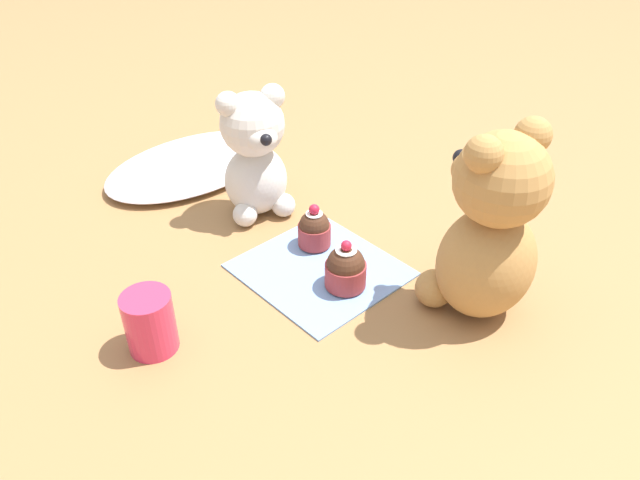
% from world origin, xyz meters
% --- Properties ---
extents(ground_plane, '(4.00, 4.00, 0.00)m').
position_xyz_m(ground_plane, '(0.00, 0.00, 0.00)').
color(ground_plane, '#9E7042').
extents(knitted_placemat, '(0.21, 0.22, 0.01)m').
position_xyz_m(knitted_placemat, '(0.00, 0.00, 0.00)').
color(knitted_placemat, '#7A9ED1').
rests_on(knitted_placemat, ground_plane).
extents(tulle_cloth, '(0.34, 0.22, 0.03)m').
position_xyz_m(tulle_cloth, '(0.03, 0.39, 0.01)').
color(tulle_cloth, silver).
rests_on(tulle_cloth, ground_plane).
extents(teddy_bear_cream, '(0.13, 0.13, 0.22)m').
position_xyz_m(teddy_bear_cream, '(0.03, 0.19, 0.11)').
color(teddy_bear_cream, silver).
rests_on(teddy_bear_cream, ground_plane).
extents(teddy_bear_tan, '(0.15, 0.15, 0.27)m').
position_xyz_m(teddy_bear_tan, '(0.11, -0.20, 0.13)').
color(teddy_bear_tan, '#B78447').
rests_on(teddy_bear_tan, ground_plane).
extents(cupcake_near_cream_bear, '(0.05, 0.05, 0.07)m').
position_xyz_m(cupcake_near_cream_bear, '(0.03, 0.05, 0.03)').
color(cupcake_near_cream_bear, '#993333').
rests_on(cupcake_near_cream_bear, knitted_placemat).
extents(cupcake_near_tan_bear, '(0.06, 0.06, 0.08)m').
position_xyz_m(cupcake_near_tan_bear, '(0.00, -0.05, 0.03)').
color(cupcake_near_tan_bear, '#993333').
rests_on(cupcake_near_tan_bear, knitted_placemat).
extents(juice_glass, '(0.06, 0.06, 0.08)m').
position_xyz_m(juice_glass, '(-0.26, 0.03, 0.04)').
color(juice_glass, '#DB3356').
rests_on(juice_glass, ground_plane).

